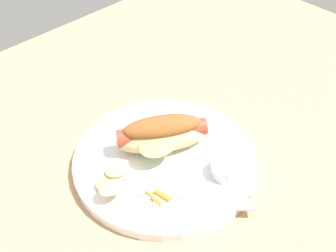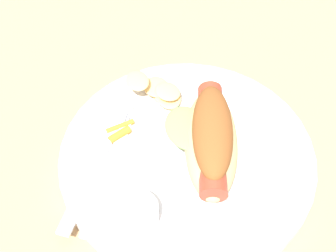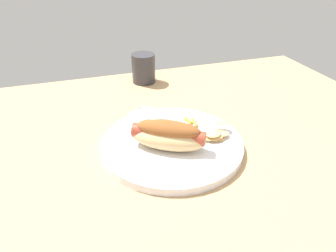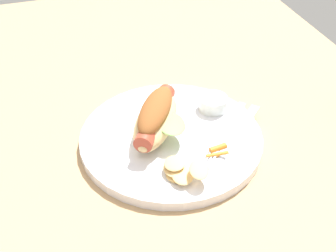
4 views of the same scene
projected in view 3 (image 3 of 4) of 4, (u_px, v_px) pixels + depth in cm
name	position (u px, v px, depth cm)	size (l,w,h in cm)	color
ground_plane	(164.00, 159.00, 60.28)	(120.00, 90.00, 1.80)	tan
plate	(172.00, 144.00, 61.68)	(28.27, 28.27, 1.60)	white
hot_dog	(169.00, 136.00, 57.62)	(15.23, 12.39, 5.76)	#DBB77A
sauce_ramekin	(140.00, 119.00, 66.66)	(4.74, 4.74, 2.20)	white
fork	(169.00, 119.00, 68.55)	(13.41, 12.43, 0.40)	silver
knife	(167.00, 114.00, 70.41)	(14.19, 1.40, 0.36)	silver
chips_pile	(216.00, 132.00, 61.94)	(7.41, 6.30, 2.55)	#E7BC74
carrot_garnish	(191.00, 122.00, 66.96)	(2.23, 3.66, 0.93)	orange
drinking_cup	(144.00, 68.00, 89.21)	(6.78, 6.78, 8.37)	#333338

